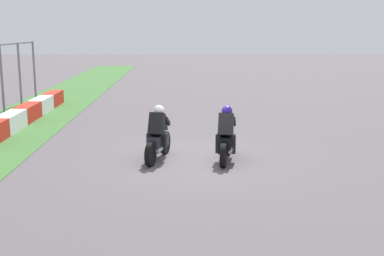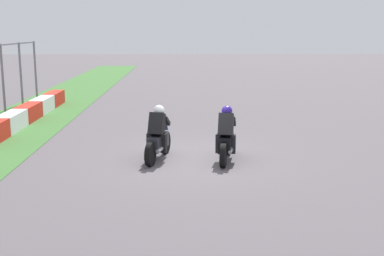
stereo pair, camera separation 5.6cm
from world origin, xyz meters
TOP-DOWN VIEW (x-y plane):
  - ground_plane at (0.00, 0.00)m, footprint 120.00×120.00m
  - rider_lane_a at (-0.21, -0.85)m, footprint 2.03×0.62m
  - rider_lane_b at (-0.06, 1.02)m, footprint 2.01×0.67m

SIDE VIEW (x-z plane):
  - ground_plane at x=0.00m, z-range 0.00..0.00m
  - rider_lane_a at x=-0.21m, z-range -0.13..1.38m
  - rider_lane_b at x=-0.06m, z-range -0.13..1.38m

